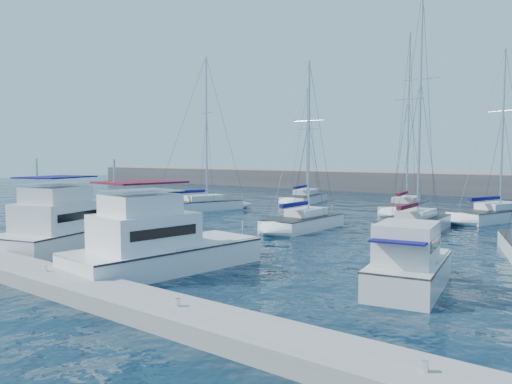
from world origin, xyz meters
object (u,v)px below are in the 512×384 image
Objects in this scene: motor_yacht_stbd_inner at (158,247)px; sailboat_back_a at (305,198)px; sailboat_back_b at (405,207)px; motor_yacht_port_inner at (69,229)px; motor_yacht_port_outer at (61,215)px; sailboat_mid_d at (414,223)px; sailboat_mid_a at (200,205)px; sailboat_back_c at (494,215)px; motor_yacht_stbd_outer at (409,267)px; sailboat_mid_c at (303,222)px.

sailboat_back_a is (-13.88, 34.69, -0.63)m from motor_yacht_stbd_inner.
motor_yacht_port_inner is at bearing -115.55° from sailboat_back_b.
motor_yacht_stbd_inner reaches higher than motor_yacht_port_outer.
sailboat_mid_d is 1.28× the size of sailboat_back_a.
sailboat_back_b reaches higher than sailboat_mid_a.
motor_yacht_port_outer is at bearing 135.66° from motor_yacht_port_inner.
sailboat_back_a is at bearing 118.15° from motor_yacht_stbd_inner.
sailboat_back_c is at bearing 69.75° from sailboat_mid_d.
sailboat_back_c is at bearing -26.38° from sailboat_back_a.
motor_yacht_port_outer is 27.97m from motor_yacht_stbd_outer.
sailboat_mid_c is at bearing -106.21° from sailboat_back_c.
sailboat_mid_a is (-17.55, 20.72, -0.60)m from motor_yacht_stbd_inner.
sailboat_mid_d is (4.85, 20.09, -0.58)m from motor_yacht_stbd_inner.
sailboat_back_a reaches higher than motor_yacht_port_inner.
sailboat_mid_c is at bearing 126.54° from motor_yacht_stbd_outer.
sailboat_back_c reaches higher than sailboat_mid_c.
sailboat_mid_c is (6.84, 15.11, -0.62)m from motor_yacht_port_inner.
sailboat_back_b is (8.58, 30.72, -0.58)m from motor_yacht_port_inner.
motor_yacht_stbd_outer is at bearing -43.85° from sailboat_mid_c.
sailboat_mid_a reaches higher than motor_yacht_port_outer.
motor_yacht_port_inner is 0.60× the size of sailboat_back_b.
sailboat_back_c is (10.13, 14.14, 0.01)m from sailboat_mid_c.
sailboat_mid_d reaches higher than sailboat_mid_a.
sailboat_mid_a is 14.44m from sailboat_back_a.
motor_yacht_stbd_inner is at bearing -31.67° from sailboat_mid_a.
motor_yacht_stbd_inner is 37.37m from sailboat_back_a.
sailboat_mid_d reaches higher than motor_yacht_port_inner.
sailboat_mid_a is at bearing 136.62° from motor_yacht_stbd_inner.
motor_yacht_stbd_outer is at bearing -78.25° from sailboat_back_b.
motor_yacht_stbd_inner is 0.69× the size of sailboat_back_a.
motor_yacht_port_outer is 18.62m from sailboat_mid_c.
sailboat_mid_d is 1.20× the size of sailboat_back_c.
motor_yacht_port_outer is 0.42× the size of sailboat_mid_a.
motor_yacht_port_inner is 19.80m from motor_yacht_stbd_outer.
sailboat_mid_a is 1.23× the size of sailboat_mid_c.
sailboat_back_b reaches higher than motor_yacht_stbd_outer.
sailboat_back_c is (3.20, 10.00, -0.04)m from sailboat_mid_d.
sailboat_back_b is at bearing -170.52° from sailboat_back_c.
motor_yacht_port_outer is 0.47× the size of sailboat_back_a.
motor_yacht_port_outer and motor_yacht_stbd_outer have the same top height.
motor_yacht_port_inner is 0.60× the size of sailboat_mid_d.
sailboat_mid_d is at bearing 36.32° from motor_yacht_port_outer.
sailboat_back_c reaches higher than motor_yacht_stbd_outer.
sailboat_mid_a reaches higher than motor_yacht_stbd_outer.
sailboat_mid_d is (22.41, -0.63, 0.02)m from sailboat_mid_a.
motor_yacht_stbd_inner is at bearing -169.54° from motor_yacht_stbd_outer.
sailboat_back_c reaches higher than motor_yacht_port_outer.
motor_yacht_port_inner is at bearing -100.72° from sailboat_back_c.
motor_yacht_stbd_inner is at bearing -106.09° from sailboat_mid_d.
sailboat_mid_c is 15.70m from sailboat_back_b.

